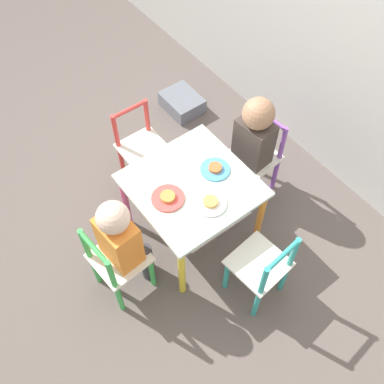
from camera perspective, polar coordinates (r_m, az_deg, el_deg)
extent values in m
plane|color=#5B514C|center=(2.67, 0.00, -4.94)|extent=(6.00, 6.00, 0.00)
cube|color=silver|center=(2.28, 0.00, 0.87)|extent=(0.60, 0.60, 0.02)
cylinder|color=#E5599E|center=(2.53, -8.42, -1.32)|extent=(0.04, 0.04, 0.45)
cylinder|color=yellow|center=(2.30, -1.30, -10.11)|extent=(0.04, 0.04, 0.45)
cylinder|color=#387AD1|center=(2.70, 1.09, 4.31)|extent=(0.04, 0.04, 0.45)
cylinder|color=orange|center=(2.48, 8.62, -3.29)|extent=(0.04, 0.04, 0.45)
cube|color=silver|center=(2.29, -9.16, -8.21)|extent=(0.28, 0.28, 0.02)
cylinder|color=green|center=(2.40, -5.12, -10.06)|extent=(0.03, 0.03, 0.28)
cylinder|color=green|center=(2.49, -8.20, -6.70)|extent=(0.03, 0.03, 0.28)
cylinder|color=green|center=(2.36, -9.22, -13.08)|extent=(0.03, 0.03, 0.28)
cylinder|color=green|center=(2.45, -12.18, -9.53)|extent=(0.03, 0.03, 0.28)
cylinder|color=green|center=(2.12, -10.18, -10.33)|extent=(0.03, 0.03, 0.26)
cylinder|color=green|center=(2.22, -13.39, -6.50)|extent=(0.03, 0.03, 0.26)
cylinder|color=green|center=(2.07, -12.37, -6.92)|extent=(0.21, 0.04, 0.02)
cube|color=silver|center=(2.64, 7.78, 4.45)|extent=(0.28, 0.28, 0.02)
cylinder|color=#8E51BC|center=(2.75, 4.33, 2.60)|extent=(0.03, 0.03, 0.28)
cylinder|color=#8E51BC|center=(2.67, 7.54, -0.07)|extent=(0.03, 0.03, 0.28)
cylinder|color=#8E51BC|center=(2.85, 7.35, 4.86)|extent=(0.03, 0.03, 0.28)
cylinder|color=#8E51BC|center=(2.78, 10.52, 2.35)|extent=(0.03, 0.03, 0.28)
cylinder|color=#8E51BC|center=(2.65, 7.96, 8.59)|extent=(0.03, 0.03, 0.26)
cylinder|color=#8E51BC|center=(2.57, 11.42, 5.99)|extent=(0.03, 0.03, 0.26)
cylinder|color=#8E51BC|center=(2.53, 10.03, 9.08)|extent=(0.21, 0.04, 0.02)
cube|color=silver|center=(2.27, 8.45, -8.93)|extent=(0.29, 0.29, 0.02)
cylinder|color=teal|center=(2.47, 7.86, -7.34)|extent=(0.03, 0.03, 0.28)
cylinder|color=teal|center=(2.39, 4.39, -10.45)|extent=(0.03, 0.03, 0.28)
cylinder|color=teal|center=(2.43, 11.60, -10.51)|extent=(0.03, 0.03, 0.28)
cylinder|color=teal|center=(2.35, 8.19, -13.83)|extent=(0.03, 0.03, 0.28)
cylinder|color=teal|center=(2.19, 12.76, -7.55)|extent=(0.03, 0.03, 0.26)
cylinder|color=teal|center=(2.10, 9.06, -11.14)|extent=(0.03, 0.03, 0.26)
cylinder|color=teal|center=(2.04, 11.47, -7.89)|extent=(0.05, 0.21, 0.02)
cube|color=silver|center=(2.67, -6.20, 5.49)|extent=(0.26, 0.26, 0.02)
cylinder|color=#DB3D38|center=(2.70, -6.59, 1.04)|extent=(0.03, 0.03, 0.28)
cylinder|color=#DB3D38|center=(2.76, -2.89, 3.15)|extent=(0.03, 0.03, 0.28)
cylinder|color=#DB3D38|center=(2.82, -8.91, 3.83)|extent=(0.03, 0.03, 0.28)
cylinder|color=#DB3D38|center=(2.88, -5.31, 5.80)|extent=(0.03, 0.03, 0.28)
cylinder|color=#DB3D38|center=(2.62, -9.66, 7.53)|extent=(0.03, 0.03, 0.26)
cylinder|color=#DB3D38|center=(2.68, -5.75, 9.57)|extent=(0.03, 0.03, 0.26)
cylinder|color=#DB3D38|center=(2.57, -7.97, 10.34)|extent=(0.03, 0.21, 0.02)
cylinder|color=#38383D|center=(2.42, -5.71, -8.88)|extent=(0.07, 0.07, 0.30)
cylinder|color=#38383D|center=(2.46, -7.17, -7.29)|extent=(0.07, 0.07, 0.30)
cube|color=orange|center=(2.16, -9.25, -6.11)|extent=(0.21, 0.16, 0.28)
sphere|color=beige|center=(1.99, -10.03, -3.22)|extent=(0.15, 0.15, 0.15)
cylinder|color=#4C608E|center=(2.71, 4.97, 1.84)|extent=(0.07, 0.07, 0.30)
cylinder|color=#4C608E|center=(2.68, 6.49, 0.58)|extent=(0.07, 0.07, 0.30)
cube|color=#423833|center=(2.52, 7.85, 6.37)|extent=(0.21, 0.16, 0.28)
sphere|color=#A37556|center=(2.37, 8.44, 9.82)|extent=(0.17, 0.17, 0.17)
cylinder|color=#E54C47|center=(2.22, -3.09, -0.79)|extent=(0.17, 0.17, 0.01)
cylinder|color=#D6843D|center=(2.21, -3.10, -0.58)|extent=(0.07, 0.07, 0.02)
cylinder|color=#4C9EE0|center=(2.33, 2.95, 2.89)|extent=(0.16, 0.16, 0.01)
cylinder|color=#CC6633|center=(2.32, 2.96, 3.10)|extent=(0.07, 0.07, 0.02)
cylinder|color=white|center=(2.21, 2.35, -1.41)|extent=(0.16, 0.16, 0.01)
cylinder|color=gold|center=(2.19, 2.37, -1.21)|extent=(0.07, 0.07, 0.02)
cube|color=slate|center=(3.27, -1.28, 11.29)|extent=(0.28, 0.23, 0.11)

